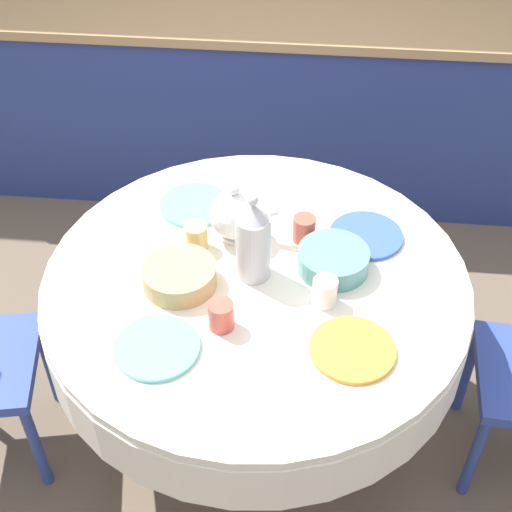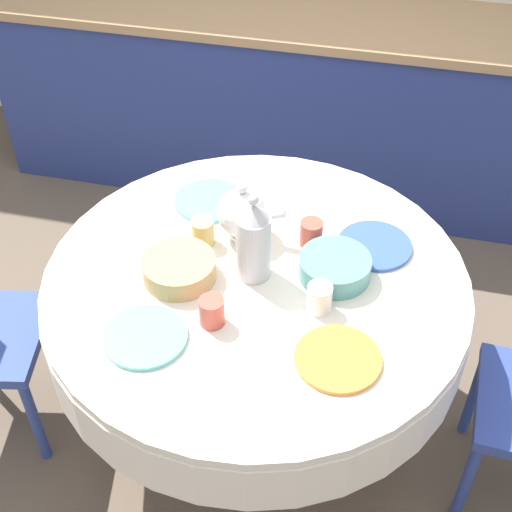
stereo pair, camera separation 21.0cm
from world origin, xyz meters
The scene contains 15 objects.
ground_plane centered at (0.00, 0.00, 0.00)m, with size 12.00×12.00×0.00m, color brown.
kitchen_counter centered at (0.00, 1.54, 0.45)m, with size 3.24×0.64×0.91m.
dining_table centered at (0.00, 0.00, 0.62)m, with size 1.31×1.31×0.74m.
plate_near_left centered at (-0.24, -0.32, 0.75)m, with size 0.24×0.24×0.01m, color #60BCB7.
cup_near_left centered at (-0.08, -0.21, 0.78)m, with size 0.07×0.07×0.09m, color #CC4C3D.
plate_near_right centered at (0.29, -0.27, 0.75)m, with size 0.24×0.24×0.01m, color orange.
cup_near_right centered at (0.21, -0.09, 0.78)m, with size 0.07×0.07×0.09m, color white.
plate_far_left centered at (-0.24, 0.32, 0.75)m, with size 0.24×0.24×0.01m, color #60BCB7.
cup_far_left centered at (-0.20, 0.11, 0.78)m, with size 0.07×0.07×0.09m, color #DBB766.
plate_far_right centered at (0.33, 0.21, 0.75)m, with size 0.24×0.24×0.01m, color #3856AD.
cup_far_right centered at (0.14, 0.18, 0.78)m, with size 0.07×0.07×0.09m, color #CC4C3D.
coffee_carafe centered at (-0.01, 0.01, 0.87)m, with size 0.10×0.10×0.30m.
teapot centered at (-0.08, 0.17, 0.83)m, with size 0.22×0.16×0.21m.
bread_basket centered at (-0.22, -0.06, 0.77)m, with size 0.22×0.22×0.07m, color tan.
fruit_bowl centered at (0.23, 0.06, 0.78)m, with size 0.22×0.22×0.07m, color #569993.
Camera 1 is at (0.15, -1.55, 2.23)m, focal length 50.00 mm.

